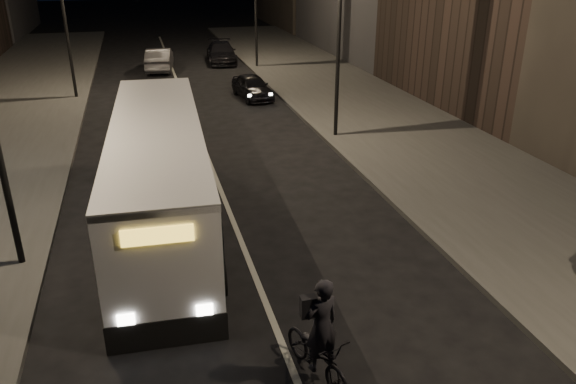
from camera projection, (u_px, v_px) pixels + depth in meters
ground at (275, 325)px, 12.02m from camera, size 180.00×180.00×0.00m
sidewalk_right at (379, 119)px, 26.42m from camera, size 7.00×70.00×0.16m
streetlight_right_mid at (333, 7)px, 21.80m from camera, size 1.20×0.44×8.12m
city_bus at (160, 171)px, 15.81m from camera, size 3.11×11.54×3.08m
cyclist_on_bicycle at (318, 346)px, 10.26m from camera, size 1.22×2.05×2.24m
car_near at (252, 87)px, 30.18m from camera, size 1.93×3.87×1.26m
car_mid at (160, 59)px, 37.08m from camera, size 2.11×4.68×1.49m
car_far at (221, 53)px, 39.77m from camera, size 2.37×4.98×1.40m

